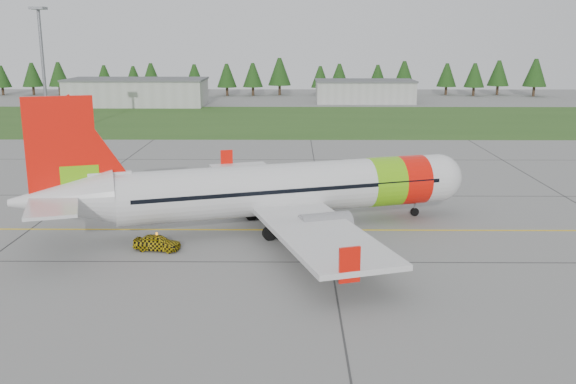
{
  "coord_description": "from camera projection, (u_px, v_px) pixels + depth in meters",
  "views": [
    {
      "loc": [
        7.27,
        -43.78,
        15.76
      ],
      "look_at": [
        6.84,
        5.9,
        3.8
      ],
      "focal_mm": 40.0,
      "sensor_mm": 36.0,
      "label": 1
    }
  ],
  "objects": [
    {
      "name": "ground",
      "position": [
        193.0,
        262.0,
        46.31
      ],
      "size": [
        320.0,
        320.0,
        0.0
      ],
      "primitive_type": "plane",
      "color": "gray",
      "rests_on": "ground"
    },
    {
      "name": "aircraft",
      "position": [
        278.0,
        190.0,
        53.86
      ],
      "size": [
        37.22,
        35.23,
        11.61
      ],
      "rotation": [
        0.0,
        0.0,
        0.31
      ],
      "color": "silver",
      "rests_on": "ground"
    },
    {
      "name": "follow_me_car",
      "position": [
        156.0,
        228.0,
        48.47
      ],
      "size": [
        1.44,
        1.62,
        3.58
      ],
      "primitive_type": "imported",
      "rotation": [
        0.0,
        0.0,
        1.41
      ],
      "color": "#DFBF0C",
      "rests_on": "ground"
    },
    {
      "name": "service_van",
      "position": [
        47.0,
        132.0,
        93.73
      ],
      "size": [
        1.89,
        1.81,
        4.74
      ],
      "primitive_type": "imported",
      "rotation": [
        0.0,
        0.0,
        0.17
      ],
      "color": "silver",
      "rests_on": "ground"
    },
    {
      "name": "grass_strip",
      "position": [
        257.0,
        120.0,
        126.03
      ],
      "size": [
        320.0,
        50.0,
        0.03
      ],
      "primitive_type": "cube",
      "color": "#30561E",
      "rests_on": "ground"
    },
    {
      "name": "taxi_guideline",
      "position": [
        207.0,
        230.0,
        54.09
      ],
      "size": [
        120.0,
        0.25,
        0.02
      ],
      "primitive_type": "cube",
      "color": "gold",
      "rests_on": "ground"
    },
    {
      "name": "hangar_west",
      "position": [
        138.0,
        93.0,
        152.8
      ],
      "size": [
        32.0,
        14.0,
        6.0
      ],
      "primitive_type": "cube",
      "color": "#A8A8A3",
      "rests_on": "ground"
    },
    {
      "name": "hangar_east",
      "position": [
        364.0,
        92.0,
        160.21
      ],
      "size": [
        24.0,
        12.0,
        5.2
      ],
      "primitive_type": "cube",
      "color": "#A8A8A3",
      "rests_on": "ground"
    },
    {
      "name": "floodlight_mast",
      "position": [
        44.0,
        76.0,
        100.63
      ],
      "size": [
        0.5,
        0.5,
        20.0
      ],
      "primitive_type": "cylinder",
      "color": "slate",
      "rests_on": "ground"
    },
    {
      "name": "treeline",
      "position": [
        268.0,
        77.0,
        179.3
      ],
      "size": [
        160.0,
        8.0,
        10.0
      ],
      "primitive_type": null,
      "color": "#1C3F14",
      "rests_on": "ground"
    }
  ]
}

